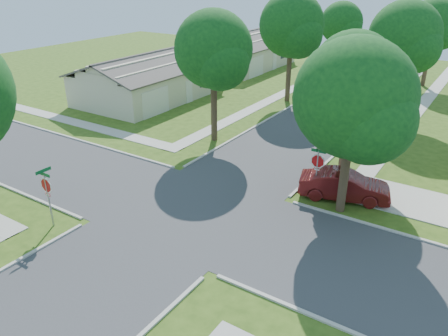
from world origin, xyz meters
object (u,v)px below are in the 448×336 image
object	(u,v)px
tree_e_near	(354,78)
tree_ne_corner	(355,104)
stop_sign_ne	(317,163)
tree_w_far	(342,25)
tree_w_near	(214,53)
tree_e_far	(434,26)
stop_sign_sw	(47,188)
car_driveway	(344,185)
tree_e_mid	(405,40)
house_nw_near	(150,82)
car_curb_east	(367,113)
house_nw_far	(243,54)
tree_w_mid	(292,28)
car_curb_west	(355,67)

from	to	relation	value
tree_e_near	tree_ne_corner	size ratio (longest dim) A/B	0.96
stop_sign_ne	tree_w_far	distance (m)	30.96
tree_w_near	tree_e_far	bearing A→B (deg)	69.40
stop_sign_sw	car_driveway	size ratio (longest dim) A/B	0.64
tree_e_near	car_driveway	distance (m)	6.13
stop_sign_sw	tree_e_far	world-z (taller)	tree_e_far
tree_e_mid	car_driveway	size ratio (longest dim) A/B	1.97
tree_w_far	stop_sign_sw	bearing A→B (deg)	-90.07
house_nw_near	car_driveway	distance (m)	23.97
tree_e_far	car_driveway	world-z (taller)	tree_e_far
tree_w_far	car_curb_east	world-z (taller)	tree_w_far
tree_w_near	tree_e_mid	bearing A→B (deg)	51.92
tree_e_mid	tree_w_near	size ratio (longest dim) A/B	1.03
tree_e_mid	tree_e_far	xyz separation A→B (m)	(-0.00, 13.00, -0.27)
tree_e_near	house_nw_near	size ratio (longest dim) A/B	0.61
tree_e_near	tree_e_far	world-z (taller)	tree_e_far
house_nw_far	stop_sign_sw	bearing A→B (deg)	-72.90
tree_w_near	car_driveway	xyz separation A→B (m)	(10.64, -3.51, -5.34)
tree_w_far	car_driveway	world-z (taller)	tree_w_far
tree_e_far	house_nw_far	world-z (taller)	tree_e_far
tree_e_mid	car_curb_east	world-z (taller)	tree_e_mid
tree_w_mid	tree_w_far	world-z (taller)	tree_w_mid
stop_sign_ne	stop_sign_sw	bearing A→B (deg)	-135.00
stop_sign_ne	tree_e_mid	xyz separation A→B (m)	(0.06, 16.31, 4.22)
tree_e_far	house_nw_near	bearing A→B (deg)	-137.50
house_nw_near	car_driveway	size ratio (longest dim) A/B	2.91
stop_sign_sw	car_curb_east	distance (m)	25.07
tree_ne_corner	car_curb_east	bearing A→B (deg)	102.01
tree_ne_corner	car_driveway	size ratio (longest dim) A/B	1.85
house_nw_far	car_driveway	bearing A→B (deg)	-50.31
house_nw_far	tree_w_far	bearing A→B (deg)	10.05
tree_e_mid	tree_ne_corner	distance (m)	16.89
tree_w_mid	tree_ne_corner	distance (m)	20.10
tree_w_far	car_curb_east	xyz separation A→B (m)	(7.85, -14.95, -4.79)
house_nw_far	car_curb_east	xyz separation A→B (m)	(19.19, -12.94, -0.80)
tree_e_mid	tree_w_far	world-z (taller)	tree_e_mid
tree_w_mid	car_driveway	distance (m)	19.66
tree_e_near	house_nw_far	distance (m)	31.24
tree_e_near	car_curb_east	bearing A→B (deg)	98.78
stop_sign_sw	tree_ne_corner	xyz separation A→B (m)	(11.06, 8.91, 3.56)
tree_e_far	tree_w_far	size ratio (longest dim) A/B	1.09
car_curb_west	house_nw_near	bearing A→B (deg)	57.07
tree_w_far	tree_ne_corner	world-z (taller)	tree_ne_corner
tree_e_near	tree_w_mid	world-z (taller)	tree_w_mid
tree_e_near	house_nw_far	world-z (taller)	tree_e_near
stop_sign_sw	tree_e_mid	distance (m)	27.71
stop_sign_ne	car_curb_west	size ratio (longest dim) A/B	0.63
tree_e_near	tree_w_near	distance (m)	9.41
tree_w_far	tree_ne_corner	xyz separation A→B (m)	(11.01, -29.80, 0.09)
stop_sign_sw	tree_e_far	xyz separation A→B (m)	(9.45, 38.71, 3.95)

